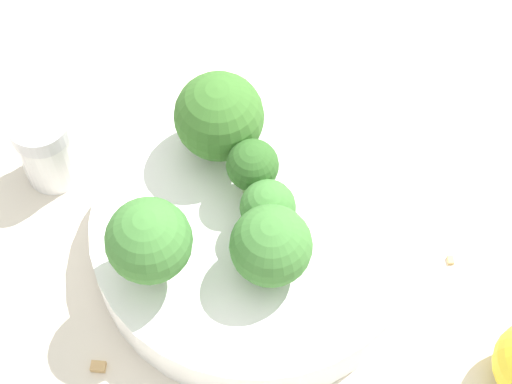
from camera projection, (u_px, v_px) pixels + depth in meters
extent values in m
plane|color=beige|center=(256.00, 247.00, 0.58)|extent=(3.00, 3.00, 0.00)
cylinder|color=white|center=(256.00, 233.00, 0.56)|extent=(0.21, 0.21, 0.04)
cylinder|color=#8EB770|center=(271.00, 260.00, 0.52)|extent=(0.02, 0.02, 0.02)
sphere|color=#3D7533|center=(271.00, 246.00, 0.51)|extent=(0.05, 0.05, 0.05)
cylinder|color=#7A9E5B|center=(253.00, 181.00, 0.55)|extent=(0.02, 0.02, 0.02)
sphere|color=#2D5B23|center=(252.00, 165.00, 0.53)|extent=(0.03, 0.03, 0.03)
cylinder|color=#7A9E5B|center=(220.00, 136.00, 0.57)|extent=(0.02, 0.02, 0.02)
sphere|color=#386B28|center=(219.00, 116.00, 0.55)|extent=(0.06, 0.06, 0.06)
cylinder|color=#8EB770|center=(267.00, 221.00, 0.54)|extent=(0.02, 0.02, 0.02)
sphere|color=#3D7533|center=(267.00, 208.00, 0.52)|extent=(0.03, 0.03, 0.03)
cylinder|color=#7A9E5B|center=(153.00, 260.00, 0.52)|extent=(0.02, 0.02, 0.03)
sphere|color=#3D7533|center=(149.00, 241.00, 0.49)|extent=(0.05, 0.05, 0.05)
cylinder|color=silver|center=(49.00, 153.00, 0.59)|extent=(0.04, 0.04, 0.05)
cylinder|color=#B7B7BC|center=(40.00, 127.00, 0.57)|extent=(0.04, 0.04, 0.01)
cube|color=tan|center=(98.00, 365.00, 0.53)|extent=(0.01, 0.01, 0.01)
cube|color=tan|center=(451.00, 259.00, 0.57)|extent=(0.01, 0.01, 0.01)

